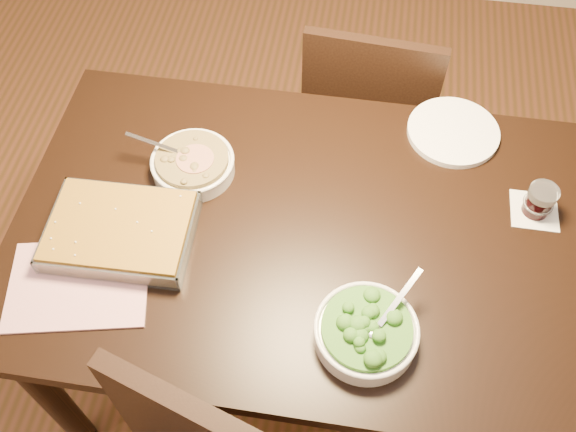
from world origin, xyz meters
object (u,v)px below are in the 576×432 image
object	(u,v)px
table	(304,250)
chair_far	(368,111)
broccoli_bowl	(366,332)
baking_dish	(121,231)
dinner_plate	(453,132)
stew_bowl	(193,164)
wine_tumbler	(540,200)

from	to	relation	value
table	chair_far	distance (m)	0.71
table	broccoli_bowl	bearing A→B (deg)	-57.10
table	baking_dish	size ratio (longest dim) A/B	4.11
chair_far	table	bearing A→B (deg)	83.98
dinner_plate	table	bearing A→B (deg)	-133.98
broccoli_bowl	dinner_plate	xyz separation A→B (m)	(0.18, 0.62, -0.02)
stew_bowl	broccoli_bowl	world-z (taller)	broccoli_bowl
table	wine_tumbler	world-z (taller)	wine_tumbler
stew_bowl	wine_tumbler	distance (m)	0.85
broccoli_bowl	dinner_plate	size ratio (longest dim) A/B	0.98
baking_dish	dinner_plate	distance (m)	0.89
baking_dish	wine_tumbler	world-z (taller)	wine_tumbler
baking_dish	chair_far	distance (m)	0.98
stew_bowl	baking_dish	world-z (taller)	stew_bowl
stew_bowl	wine_tumbler	world-z (taller)	wine_tumbler
baking_dish	wine_tumbler	bearing A→B (deg)	11.78
table	stew_bowl	xyz separation A→B (m)	(-0.30, 0.13, 0.12)
table	dinner_plate	world-z (taller)	dinner_plate
broccoli_bowl	baking_dish	world-z (taller)	broccoli_bowl
wine_tumbler	dinner_plate	distance (m)	0.30
dinner_plate	baking_dish	bearing A→B (deg)	-149.54
chair_far	wine_tumbler	bearing A→B (deg)	132.70
table	baking_dish	bearing A→B (deg)	-167.73
chair_far	broccoli_bowl	bearing A→B (deg)	97.07
baking_dish	broccoli_bowl	bearing A→B (deg)	-17.30
stew_bowl	chair_far	bearing A→B (deg)	51.62
table	broccoli_bowl	world-z (taller)	broccoli_bowl
dinner_plate	chair_far	distance (m)	0.47
stew_bowl	baking_dish	xyz separation A→B (m)	(-0.12, -0.22, -0.00)
table	baking_dish	distance (m)	0.45
broccoli_bowl	baking_dish	bearing A→B (deg)	164.22
dinner_plate	stew_bowl	bearing A→B (deg)	-160.67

